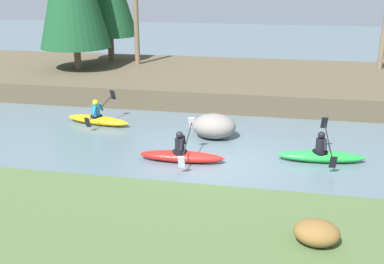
# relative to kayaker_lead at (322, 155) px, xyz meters

# --- Properties ---
(ground_plane) EXTENTS (90.00, 90.00, 0.00)m
(ground_plane) POSITION_rel_kayaker_lead_xyz_m (-3.40, -0.77, -0.22)
(ground_plane) COLOR slate
(riverbank_near) EXTENTS (44.00, 5.89, 0.50)m
(riverbank_near) POSITION_rel_kayaker_lead_xyz_m (-3.40, -6.32, 0.03)
(riverbank_near) COLOR #4C6638
(riverbank_near) RESTS_ON ground
(riverbank_far) EXTENTS (44.00, 9.13, 0.92)m
(riverbank_far) POSITION_rel_kayaker_lead_xyz_m (-3.40, 9.08, 0.24)
(riverbank_far) COLOR brown
(riverbank_far) RESTS_ON ground
(bare_tree_upstream) EXTENTS (4.07, 4.02, 7.43)m
(bare_tree_upstream) POSITION_rel_kayaker_lead_xyz_m (-9.31, 10.54, 4.19)
(bare_tree_upstream) COLOR #7A664C
(bare_tree_upstream) RESTS_ON riverbank_far
(shrub_clump_second) EXTENTS (0.91, 0.76, 0.49)m
(shrub_clump_second) POSITION_rel_kayaker_lead_xyz_m (-0.59, -5.64, 0.53)
(shrub_clump_second) COLOR brown
(shrub_clump_second) RESTS_ON riverbank_near
(kayaker_lead) EXTENTS (2.79, 2.07, 1.20)m
(kayaker_lead) POSITION_rel_kayaker_lead_xyz_m (0.00, 0.00, 0.00)
(kayaker_lead) COLOR green
(kayaker_lead) RESTS_ON ground
(kayaker_middle) EXTENTS (2.78, 2.07, 1.20)m
(kayaker_middle) POSITION_rel_kayaker_lead_xyz_m (-4.37, -0.83, 0.00)
(kayaker_middle) COLOR red
(kayaker_middle) RESTS_ON ground
(kayaker_trailing) EXTENTS (2.79, 2.06, 1.20)m
(kayaker_trailing) POSITION_rel_kayaker_lead_xyz_m (-8.45, 2.28, 0.00)
(kayaker_trailing) COLOR yellow
(kayaker_trailing) RESTS_ON ground
(boulder_midstream) EXTENTS (1.58, 1.24, 0.89)m
(boulder_midstream) POSITION_rel_kayaker_lead_xyz_m (-3.69, 1.57, 0.22)
(boulder_midstream) COLOR gray
(boulder_midstream) RESTS_ON ground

